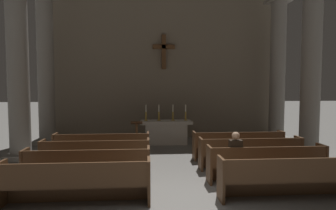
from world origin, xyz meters
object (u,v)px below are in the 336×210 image
pew_right_row_2 (267,163)px  candlestick_outer_left (146,116)px  candlestick_outer_right (186,115)px  lectern (137,137)px  pew_left_row_1 (76,183)px  pew_left_row_4 (102,147)px  pew_left_row_2 (88,167)px  column_right_third (277,72)px  pew_left_row_3 (96,156)px  pew_right_row_4 (238,145)px  candlestick_inner_left (159,116)px  candlestick_inner_right (173,115)px  altar (166,132)px  lone_worshipper (234,155)px  column_left_third (46,71)px  pew_right_row_3 (250,153)px  column_right_second (311,69)px  column_left_second (18,67)px  pew_right_row_1 (289,178)px

pew_right_row_2 → candlestick_outer_left: 5.95m
candlestick_outer_left → candlestick_outer_right: bearing=0.0°
candlestick_outer_left → lectern: 1.42m
pew_left_row_1 → pew_left_row_4: same height
pew_left_row_2 → column_right_third: bearing=36.6°
pew_left_row_3 → candlestick_outer_right: (3.13, 3.86, 0.75)m
pew_right_row_4 → lectern: lectern is taller
candlestick_inner_left → candlestick_outer_right: (1.15, 0.00, 0.00)m
pew_left_row_4 → candlestick_inner_right: 3.82m
altar → lone_worshipper: size_ratio=1.67×
candlestick_inner_right → lone_worshipper: 5.13m
column_left_third → candlestick_outer_right: (5.94, -0.45, -1.88)m
pew_left_row_4 → candlestick_inner_right: candlestick_inner_right is taller
pew_right_row_4 → candlestick_inner_right: (-1.98, 2.71, 0.75)m
pew_right_row_3 → column_right_second: size_ratio=0.48×
lone_worshipper → column_left_second: bearing=156.8°
pew_right_row_3 → candlestick_outer_left: size_ratio=4.50×
pew_left_row_1 → pew_left_row_3: size_ratio=1.00×
pew_left_row_4 → candlestick_inner_left: size_ratio=4.50×
pew_left_row_3 → column_left_second: 4.20m
pew_left_row_3 → column_left_third: column_left_third is taller
pew_left_row_4 → column_left_second: size_ratio=0.48×
pew_right_row_4 → candlestick_inner_right: bearing=126.1°
pew_right_row_3 → pew_right_row_1: bearing=-90.0°
candlestick_inner_left → candlestick_outer_right: size_ratio=1.00×
pew_left_row_1 → column_right_third: column_right_third is taller
pew_right_row_1 → pew_right_row_3: 2.30m
pew_right_row_3 → column_left_second: (-7.37, 1.68, 2.63)m
column_right_third → pew_right_row_4: bearing=-131.6°
pew_right_row_4 → candlestick_outer_left: (-3.13, 2.71, 0.75)m
pew_right_row_2 → column_left_third: size_ratio=0.48×
pew_left_row_2 → pew_right_row_2: size_ratio=1.00×
candlestick_outer_right → pew_right_row_3: bearing=-69.7°
pew_left_row_2 → pew_right_row_2: 4.56m
column_left_third → candlestick_outer_left: 4.66m
pew_right_row_1 → candlestick_outer_left: size_ratio=4.50×
pew_right_row_4 → column_right_second: size_ratio=0.48×
pew_left_row_4 → candlestick_outer_right: bearing=40.9°
column_left_third → candlestick_outer_right: bearing=-4.3°
column_left_second → candlestick_inner_right: size_ratio=9.35×
column_left_second → pew_left_row_4: bearing=-10.8°
candlestick_inner_right → candlestick_outer_left: bearing=180.0°
altar → column_left_third: bearing=174.9°
column_right_third → lectern: (-6.29, -1.65, -2.56)m
pew_left_row_1 → column_left_second: column_left_second is taller
pew_right_row_2 → lectern: 5.16m
pew_right_row_4 → candlestick_inner_left: size_ratio=4.50×
pew_left_row_4 → column_right_second: size_ratio=0.48×
column_left_third → pew_left_row_4: bearing=-48.4°
pew_right_row_3 → altar: size_ratio=1.39×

